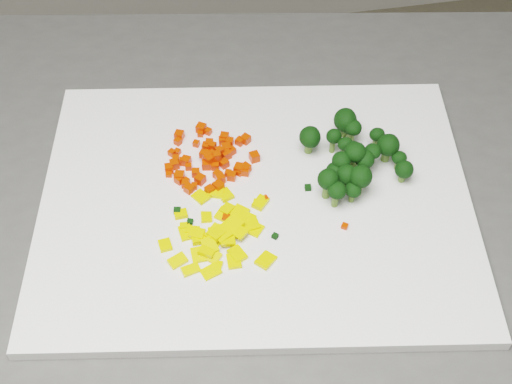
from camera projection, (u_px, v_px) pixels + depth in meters
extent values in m
cube|color=#4B4B49|center=(244.00, 364.00, 1.16)|extent=(1.02, 0.80, 0.90)
cube|color=white|center=(256.00, 202.00, 0.79)|extent=(0.53, 0.44, 0.01)
cube|color=red|center=(220.00, 178.00, 0.80)|extent=(0.01, 0.01, 0.01)
cube|color=red|center=(177.00, 176.00, 0.80)|extent=(0.01, 0.01, 0.01)
cube|color=red|center=(176.00, 159.00, 0.82)|extent=(0.01, 0.01, 0.01)
cube|color=red|center=(226.00, 154.00, 0.82)|extent=(0.01, 0.01, 0.01)
cube|color=red|center=(210.00, 190.00, 0.79)|extent=(0.01, 0.01, 0.01)
cube|color=red|center=(240.00, 141.00, 0.84)|extent=(0.01, 0.01, 0.01)
cube|color=red|center=(217.00, 156.00, 0.81)|extent=(0.01, 0.01, 0.01)
cube|color=red|center=(240.00, 172.00, 0.81)|extent=(0.01, 0.01, 0.01)
cube|color=red|center=(215.00, 166.00, 0.81)|extent=(0.01, 0.01, 0.01)
cube|color=red|center=(179.00, 177.00, 0.80)|extent=(0.01, 0.01, 0.01)
cube|color=red|center=(201.00, 128.00, 0.85)|extent=(0.01, 0.01, 0.01)
cube|color=red|center=(210.00, 155.00, 0.82)|extent=(0.01, 0.01, 0.01)
cube|color=red|center=(245.00, 171.00, 0.81)|extent=(0.01, 0.01, 0.01)
cube|color=red|center=(172.00, 153.00, 0.83)|extent=(0.01, 0.01, 0.01)
cube|color=red|center=(232.00, 151.00, 0.83)|extent=(0.01, 0.01, 0.01)
cube|color=red|center=(208.00, 131.00, 0.85)|extent=(0.01, 0.01, 0.01)
cube|color=red|center=(210.00, 154.00, 0.82)|extent=(0.01, 0.01, 0.01)
cube|color=red|center=(218.00, 186.00, 0.79)|extent=(0.01, 0.01, 0.01)
cube|color=red|center=(178.00, 142.00, 0.84)|extent=(0.01, 0.01, 0.01)
cube|color=red|center=(226.00, 148.00, 0.83)|extent=(0.01, 0.01, 0.01)
cube|color=red|center=(246.00, 139.00, 0.84)|extent=(0.01, 0.01, 0.01)
cube|color=red|center=(219.00, 151.00, 0.82)|extent=(0.01, 0.01, 0.01)
cube|color=red|center=(215.00, 164.00, 0.81)|extent=(0.01, 0.01, 0.01)
cube|color=red|center=(232.00, 176.00, 0.80)|extent=(0.01, 0.01, 0.01)
cube|color=red|center=(207.00, 156.00, 0.81)|extent=(0.01, 0.01, 0.01)
cube|color=red|center=(207.00, 165.00, 0.81)|extent=(0.01, 0.01, 0.01)
cube|color=red|center=(224.00, 164.00, 0.81)|extent=(0.01, 0.01, 0.01)
cube|color=red|center=(224.00, 137.00, 0.84)|extent=(0.01, 0.01, 0.01)
cube|color=red|center=(186.00, 161.00, 0.82)|extent=(0.01, 0.01, 0.01)
cube|color=red|center=(196.00, 173.00, 0.81)|extent=(0.01, 0.01, 0.01)
cube|color=red|center=(228.00, 173.00, 0.81)|extent=(0.01, 0.01, 0.01)
cube|color=red|center=(183.00, 161.00, 0.82)|extent=(0.01, 0.01, 0.01)
cube|color=red|center=(240.00, 167.00, 0.81)|extent=(0.01, 0.01, 0.01)
cube|color=red|center=(177.00, 152.00, 0.83)|extent=(0.01, 0.01, 0.01)
cube|color=red|center=(186.00, 184.00, 0.79)|extent=(0.01, 0.01, 0.01)
cube|color=red|center=(246.00, 168.00, 0.81)|extent=(0.01, 0.01, 0.01)
cube|color=red|center=(239.00, 169.00, 0.81)|extent=(0.01, 0.01, 0.01)
cube|color=red|center=(209.00, 143.00, 0.82)|extent=(0.01, 0.01, 0.01)
cube|color=red|center=(230.00, 142.00, 0.84)|extent=(0.01, 0.01, 0.01)
cube|color=red|center=(170.00, 169.00, 0.81)|extent=(0.01, 0.01, 0.01)
cube|color=red|center=(215.00, 166.00, 0.81)|extent=(0.01, 0.01, 0.01)
cube|color=red|center=(244.00, 168.00, 0.81)|extent=(0.01, 0.01, 0.01)
cube|color=red|center=(206.00, 146.00, 0.82)|extent=(0.01, 0.01, 0.01)
cube|color=red|center=(169.00, 168.00, 0.81)|extent=(0.01, 0.01, 0.01)
cube|color=red|center=(189.00, 167.00, 0.81)|extent=(0.01, 0.01, 0.01)
cube|color=red|center=(212.00, 154.00, 0.81)|extent=(0.01, 0.01, 0.01)
cube|color=red|center=(200.00, 134.00, 0.85)|extent=(0.01, 0.01, 0.01)
cube|color=red|center=(208.00, 162.00, 0.82)|extent=(0.01, 0.01, 0.01)
cube|color=red|center=(196.00, 144.00, 0.84)|extent=(0.01, 0.01, 0.01)
cube|color=red|center=(222.00, 141.00, 0.84)|extent=(0.01, 0.01, 0.01)
cube|color=red|center=(204.00, 154.00, 0.81)|extent=(0.01, 0.01, 0.01)
cube|color=red|center=(218.00, 175.00, 0.80)|extent=(0.01, 0.01, 0.01)
cube|color=red|center=(179.00, 180.00, 0.80)|extent=(0.01, 0.01, 0.01)
cube|color=red|center=(186.00, 181.00, 0.80)|extent=(0.01, 0.01, 0.01)
cube|color=red|center=(180.00, 176.00, 0.80)|extent=(0.01, 0.01, 0.01)
cube|color=red|center=(179.00, 135.00, 0.84)|extent=(0.01, 0.01, 0.01)
cube|color=red|center=(209.00, 159.00, 0.81)|extent=(0.01, 0.01, 0.01)
cube|color=red|center=(208.00, 160.00, 0.82)|extent=(0.01, 0.01, 0.01)
cube|color=red|center=(212.00, 146.00, 0.82)|extent=(0.01, 0.01, 0.01)
cube|color=red|center=(254.00, 157.00, 0.82)|extent=(0.01, 0.01, 0.01)
cube|color=red|center=(223.00, 152.00, 0.83)|extent=(0.01, 0.01, 0.01)
cube|color=red|center=(200.00, 179.00, 0.80)|extent=(0.01, 0.01, 0.01)
cube|color=red|center=(194.00, 186.00, 0.79)|extent=(0.01, 0.01, 0.01)
cube|color=red|center=(174.00, 164.00, 0.81)|extent=(0.01, 0.01, 0.01)
cube|color=red|center=(189.00, 189.00, 0.79)|extent=(0.01, 0.01, 0.01)
cube|color=yellow|center=(186.00, 233.00, 0.75)|extent=(0.02, 0.02, 0.01)
cube|color=yellow|center=(165.00, 245.00, 0.74)|extent=(0.01, 0.02, 0.00)
cube|color=yellow|center=(245.00, 219.00, 0.76)|extent=(0.03, 0.03, 0.00)
cube|color=yellow|center=(225.00, 195.00, 0.79)|extent=(0.02, 0.02, 0.01)
cube|color=yellow|center=(206.00, 217.00, 0.77)|extent=(0.01, 0.01, 0.01)
cube|color=yellow|center=(216.00, 192.00, 0.79)|extent=(0.02, 0.02, 0.01)
cube|color=yellow|center=(239.00, 213.00, 0.77)|extent=(0.03, 0.03, 0.01)
cube|color=yellow|center=(212.00, 256.00, 0.73)|extent=(0.02, 0.02, 0.01)
cube|color=yellow|center=(261.00, 203.00, 0.78)|extent=(0.02, 0.02, 0.01)
cube|color=yellow|center=(253.00, 228.00, 0.76)|extent=(0.03, 0.03, 0.01)
cube|color=yellow|center=(193.00, 230.00, 0.75)|extent=(0.02, 0.01, 0.01)
cube|color=yellow|center=(181.00, 214.00, 0.77)|extent=(0.01, 0.01, 0.01)
cube|color=yellow|center=(219.00, 231.00, 0.75)|extent=(0.02, 0.02, 0.01)
cube|color=yellow|center=(239.00, 232.00, 0.75)|extent=(0.02, 0.02, 0.01)
cube|color=yellow|center=(227.00, 209.00, 0.77)|extent=(0.02, 0.02, 0.01)
cube|color=yellow|center=(197.00, 233.00, 0.75)|extent=(0.02, 0.02, 0.00)
cube|color=yellow|center=(191.00, 270.00, 0.72)|extent=(0.02, 0.02, 0.01)
cube|color=yellow|center=(217.00, 233.00, 0.74)|extent=(0.02, 0.02, 0.01)
cube|color=yellow|center=(201.00, 197.00, 0.79)|extent=(0.02, 0.02, 0.01)
cube|color=yellow|center=(250.00, 224.00, 0.76)|extent=(0.02, 0.02, 0.01)
cube|color=yellow|center=(208.00, 249.00, 0.73)|extent=(0.02, 0.02, 0.01)
cube|color=yellow|center=(234.00, 261.00, 0.73)|extent=(0.01, 0.02, 0.01)
cube|color=yellow|center=(216.00, 237.00, 0.75)|extent=(0.02, 0.03, 0.01)
cube|color=yellow|center=(199.00, 237.00, 0.75)|extent=(0.02, 0.02, 0.01)
cube|color=yellow|center=(211.00, 272.00, 0.72)|extent=(0.02, 0.02, 0.01)
cube|color=yellow|center=(210.00, 246.00, 0.74)|extent=(0.02, 0.02, 0.01)
cube|color=yellow|center=(223.00, 214.00, 0.77)|extent=(0.02, 0.02, 0.01)
cube|color=yellow|center=(266.00, 260.00, 0.73)|extent=(0.03, 0.03, 0.01)
cube|color=yellow|center=(222.00, 234.00, 0.74)|extent=(0.02, 0.02, 0.01)
cube|color=yellow|center=(178.00, 261.00, 0.73)|extent=(0.02, 0.02, 0.01)
cube|color=yellow|center=(214.00, 233.00, 0.74)|extent=(0.01, 0.01, 0.01)
cube|color=yellow|center=(200.00, 255.00, 0.73)|extent=(0.02, 0.02, 0.01)
cube|color=yellow|center=(233.00, 224.00, 0.75)|extent=(0.02, 0.02, 0.01)
cube|color=yellow|center=(227.00, 240.00, 0.74)|extent=(0.02, 0.01, 0.01)
cube|color=yellow|center=(216.00, 267.00, 0.73)|extent=(0.02, 0.02, 0.00)
cube|color=yellow|center=(237.00, 254.00, 0.73)|extent=(0.02, 0.02, 0.01)
cube|color=yellow|center=(216.00, 233.00, 0.75)|extent=(0.02, 0.02, 0.01)
cube|color=yellow|center=(256.00, 201.00, 0.78)|extent=(0.01, 0.01, 0.00)
cube|color=red|center=(169.00, 174.00, 0.81)|extent=(0.01, 0.01, 0.00)
cube|color=red|center=(265.00, 199.00, 0.78)|extent=(0.01, 0.01, 0.00)
cube|color=yellow|center=(220.00, 230.00, 0.76)|extent=(0.01, 0.01, 0.00)
cube|color=yellow|center=(223.00, 233.00, 0.75)|extent=(0.01, 0.01, 0.00)
cube|color=yellow|center=(184.00, 226.00, 0.76)|extent=(0.01, 0.01, 0.01)
cube|color=black|center=(190.00, 222.00, 0.76)|extent=(0.01, 0.01, 0.00)
cube|color=red|center=(226.00, 218.00, 0.76)|extent=(0.01, 0.01, 0.01)
cube|color=black|center=(177.00, 211.00, 0.77)|extent=(0.01, 0.01, 0.01)
cube|color=black|center=(275.00, 236.00, 0.75)|extent=(0.01, 0.01, 0.00)
cube|color=red|center=(345.00, 226.00, 0.76)|extent=(0.01, 0.01, 0.00)
cube|color=black|center=(308.00, 188.00, 0.79)|extent=(0.01, 0.01, 0.00)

